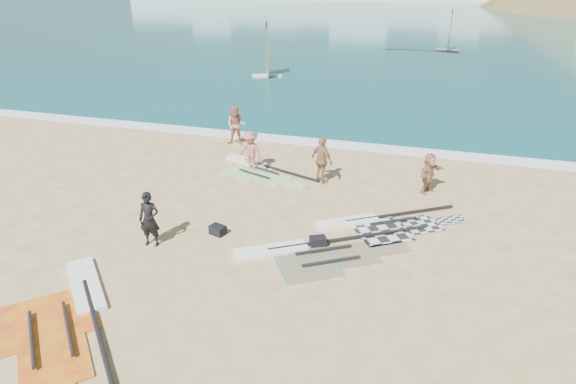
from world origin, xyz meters
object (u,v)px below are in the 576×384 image
(beachgoer_right, at_px, (429,173))
(beachgoer_back, at_px, (322,160))
(beachgoer_left, at_px, (236,125))
(rig_orange, at_px, (309,253))
(beachgoer_mid, at_px, (250,151))
(rig_red, at_px, (70,318))
(gear_bag_far, at_px, (218,230))
(gear_bag_near, at_px, (318,242))
(person_wetsuit, at_px, (149,219))
(rig_green, at_px, (257,169))
(rig_grey, at_px, (381,224))

(beachgoer_right, bearing_deg, beachgoer_back, 122.18)
(beachgoer_left, bearing_deg, rig_orange, -65.10)
(beachgoer_left, bearing_deg, beachgoer_mid, -67.20)
(rig_red, xyz_separation_m, gear_bag_far, (1.75, 5.05, 0.10))
(gear_bag_near, bearing_deg, rig_orange, -104.19)
(rig_orange, xyz_separation_m, beachgoer_left, (-6.13, 9.17, 0.95))
(gear_bag_near, relative_size, beachgoer_right, 0.31)
(person_wetsuit, bearing_deg, rig_orange, 0.00)
(rig_green, xyz_separation_m, beachgoer_right, (7.26, -0.30, 0.77))
(rig_grey, xyz_separation_m, beachgoer_back, (-2.81, 3.07, 0.94))
(beachgoer_right, bearing_deg, gear_bag_near, 177.89)
(gear_bag_far, bearing_deg, gear_bag_near, 3.49)
(rig_grey, bearing_deg, rig_red, -167.05)
(rig_orange, bearing_deg, rig_grey, 20.70)
(rig_orange, bearing_deg, rig_red, -169.24)
(rig_green, relative_size, gear_bag_far, 9.39)
(rig_green, height_order, beachgoer_right, beachgoer_right)
(beachgoer_left, bearing_deg, gear_bag_near, -62.68)
(rig_grey, height_order, rig_orange, rig_orange)
(rig_grey, bearing_deg, rig_green, 114.92)
(rig_red, bearing_deg, gear_bag_far, 115.66)
(beachgoer_back, bearing_deg, gear_bag_far, 100.99)
(rig_green, height_order, beachgoer_left, beachgoer_left)
(beachgoer_left, bearing_deg, rig_green, -62.95)
(gear_bag_near, height_order, gear_bag_far, gear_bag_near)
(person_wetsuit, distance_m, beachgoer_left, 10.08)
(rig_red, distance_m, beachgoer_back, 11.10)
(rig_grey, bearing_deg, beachgoer_left, 107.06)
(rig_grey, relative_size, rig_orange, 0.95)
(beachgoer_left, height_order, beachgoer_back, beachgoer_left)
(rig_red, relative_size, gear_bag_near, 11.21)
(rig_orange, bearing_deg, beachgoer_right, 27.96)
(beachgoer_right, bearing_deg, beachgoer_mid, 117.81)
(rig_orange, distance_m, rig_red, 6.82)
(rig_grey, height_order, gear_bag_near, gear_bag_near)
(beachgoer_right, bearing_deg, rig_red, 170.72)
(gear_bag_near, bearing_deg, rig_red, -134.23)
(rig_red, relative_size, gear_bag_far, 10.98)
(gear_bag_near, bearing_deg, rig_grey, 48.11)
(gear_bag_far, distance_m, beachgoer_right, 8.54)
(rig_red, height_order, gear_bag_near, gear_bag_near)
(gear_bag_far, distance_m, beachgoer_mid, 5.74)
(gear_bag_near, distance_m, gear_bag_far, 3.37)
(gear_bag_near, distance_m, beachgoer_right, 6.18)
(person_wetsuit, bearing_deg, beachgoer_right, 29.29)
(gear_bag_far, distance_m, beachgoer_back, 5.78)
(rig_green, xyz_separation_m, beachgoer_left, (-2.19, 3.02, 0.95))
(rig_grey, bearing_deg, beachgoer_mid, 116.96)
(gear_bag_far, height_order, beachgoer_back, beachgoer_back)
(rig_orange, height_order, beachgoer_back, beachgoer_back)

